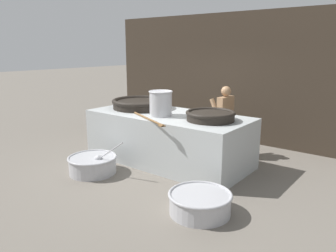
{
  "coord_description": "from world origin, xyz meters",
  "views": [
    {
      "loc": [
        4.15,
        -5.31,
        2.4
      ],
      "look_at": [
        0.0,
        0.0,
        0.78
      ],
      "focal_mm": 35.0,
      "sensor_mm": 36.0,
      "label": 1
    }
  ],
  "objects_px": {
    "giant_wok_near": "(141,103)",
    "prep_bowl_meat": "(200,202)",
    "giant_wok_far": "(211,115)",
    "stock_pot": "(161,103)",
    "cook": "(225,119)",
    "prep_bowl_vegetables": "(93,164)"
  },
  "relations": [
    {
      "from": "giant_wok_near",
      "to": "prep_bowl_meat",
      "type": "bearing_deg",
      "value": -31.77
    },
    {
      "from": "giant_wok_far",
      "to": "stock_pot",
      "type": "relative_size",
      "value": 1.85
    },
    {
      "from": "cook",
      "to": "prep_bowl_vegetables",
      "type": "relative_size",
      "value": 1.29
    },
    {
      "from": "stock_pot",
      "to": "cook",
      "type": "relative_size",
      "value": 0.32
    },
    {
      "from": "stock_pot",
      "to": "prep_bowl_meat",
      "type": "distance_m",
      "value": 2.48
    },
    {
      "from": "giant_wok_far",
      "to": "giant_wok_near",
      "type": "bearing_deg",
      "value": 175.68
    },
    {
      "from": "giant_wok_near",
      "to": "cook",
      "type": "xyz_separation_m",
      "value": [
        1.65,
        0.96,
        -0.3
      ]
    },
    {
      "from": "giant_wok_near",
      "to": "stock_pot",
      "type": "xyz_separation_m",
      "value": [
        0.91,
        -0.39,
        0.15
      ]
    },
    {
      "from": "prep_bowl_meat",
      "to": "prep_bowl_vegetables",
      "type": "bearing_deg",
      "value": 178.47
    },
    {
      "from": "cook",
      "to": "giant_wok_far",
      "type": "bearing_deg",
      "value": 108.65
    },
    {
      "from": "giant_wok_far",
      "to": "prep_bowl_meat",
      "type": "bearing_deg",
      "value": -63.42
    },
    {
      "from": "stock_pot",
      "to": "cook",
      "type": "distance_m",
      "value": 1.6
    },
    {
      "from": "stock_pot",
      "to": "cook",
      "type": "bearing_deg",
      "value": 61.08
    },
    {
      "from": "giant_wok_far",
      "to": "prep_bowl_vegetables",
      "type": "distance_m",
      "value": 2.48
    },
    {
      "from": "giant_wok_far",
      "to": "prep_bowl_vegetables",
      "type": "height_order",
      "value": "giant_wok_far"
    },
    {
      "from": "stock_pot",
      "to": "prep_bowl_meat",
      "type": "height_order",
      "value": "stock_pot"
    },
    {
      "from": "giant_wok_near",
      "to": "cook",
      "type": "height_order",
      "value": "cook"
    },
    {
      "from": "prep_bowl_vegetables",
      "to": "prep_bowl_meat",
      "type": "height_order",
      "value": "prep_bowl_vegetables"
    },
    {
      "from": "stock_pot",
      "to": "cook",
      "type": "xyz_separation_m",
      "value": [
        0.74,
        1.35,
        -0.45
      ]
    },
    {
      "from": "giant_wok_near",
      "to": "giant_wok_far",
      "type": "height_order",
      "value": "giant_wok_near"
    },
    {
      "from": "cook",
      "to": "prep_bowl_meat",
      "type": "bearing_deg",
      "value": 115.92
    },
    {
      "from": "prep_bowl_vegetables",
      "to": "prep_bowl_meat",
      "type": "distance_m",
      "value": 2.53
    }
  ]
}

